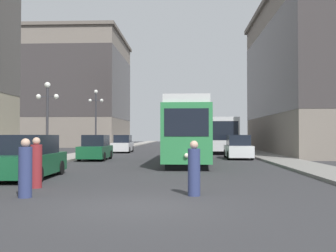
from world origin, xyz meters
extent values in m
plane|color=#303033|center=(0.00, 0.00, 0.00)|extent=(200.00, 200.00, 0.00)
cube|color=gray|center=(-7.88, 40.00, 0.07)|extent=(2.60, 120.00, 0.15)
cube|color=gray|center=(7.88, 40.00, 0.07)|extent=(2.60, 120.00, 0.15)
cube|color=black|center=(1.40, 15.57, 0.17)|extent=(2.45, 11.44, 0.35)
cube|color=#2D8447|center=(1.40, 15.57, 1.90)|extent=(2.86, 12.44, 3.10)
cube|color=black|center=(1.40, 15.57, 2.60)|extent=(2.88, 11.94, 1.08)
cube|color=silver|center=(1.40, 15.57, 3.67)|extent=(2.65, 12.19, 0.44)
cube|color=black|center=(1.27, 9.40, 2.44)|extent=(2.21, 0.13, 1.40)
sphere|color=#F2EACC|center=(1.27, 9.33, 0.80)|extent=(0.24, 0.24, 0.24)
cube|color=black|center=(4.95, 30.94, 0.17)|extent=(2.40, 11.05, 0.35)
cube|color=silver|center=(4.95, 30.94, 1.90)|extent=(2.81, 12.02, 3.10)
cube|color=black|center=(4.95, 30.94, 2.44)|extent=(2.83, 11.54, 1.30)
cube|color=black|center=(4.83, 24.98, 2.21)|extent=(2.31, 0.13, 1.71)
cylinder|color=black|center=(-6.12, 16.74, 0.32)|extent=(0.19, 0.64, 0.64)
cylinder|color=black|center=(-6.15, 19.35, 0.32)|extent=(0.19, 0.64, 0.64)
cylinder|color=black|center=(-4.41, 16.76, 0.32)|extent=(0.19, 0.64, 0.64)
cylinder|color=black|center=(-4.44, 19.37, 0.32)|extent=(0.19, 0.64, 0.64)
cube|color=#14512D|center=(-5.28, 18.06, 0.60)|extent=(1.85, 4.23, 0.84)
cube|color=black|center=(-5.28, 18.16, 1.42)|extent=(1.61, 2.33, 0.80)
cylinder|color=black|center=(-6.19, 7.62, 0.32)|extent=(0.21, 0.65, 0.64)
cylinder|color=black|center=(-4.36, 4.70, 0.32)|extent=(0.21, 0.65, 0.64)
cylinder|color=black|center=(-4.49, 7.69, 0.32)|extent=(0.21, 0.65, 0.64)
cube|color=#14512D|center=(-5.28, 6.16, 0.60)|extent=(2.00, 4.90, 0.84)
cube|color=black|center=(-5.28, 6.28, 1.42)|extent=(1.70, 2.72, 0.80)
cylinder|color=black|center=(6.16, 21.53, 0.32)|extent=(0.19, 0.64, 0.64)
cylinder|color=black|center=(6.11, 18.69, 0.32)|extent=(0.19, 0.64, 0.64)
cylinder|color=black|center=(4.45, 21.57, 0.32)|extent=(0.19, 0.64, 0.64)
cylinder|color=black|center=(4.40, 18.72, 0.32)|extent=(0.19, 0.64, 0.64)
cube|color=silver|center=(5.28, 20.13, 0.60)|extent=(1.88, 4.62, 0.84)
cube|color=black|center=(5.27, 20.02, 1.42)|extent=(1.63, 2.55, 0.80)
cylinder|color=black|center=(-6.10, 28.90, 0.32)|extent=(0.19, 0.64, 0.64)
cylinder|color=black|center=(-6.16, 31.82, 0.32)|extent=(0.19, 0.64, 0.64)
cylinder|color=black|center=(-4.39, 28.93, 0.32)|extent=(0.19, 0.64, 0.64)
cylinder|color=black|center=(-4.45, 31.86, 0.32)|extent=(0.19, 0.64, 0.64)
cube|color=silver|center=(-5.28, 30.38, 0.60)|extent=(1.90, 4.76, 0.84)
cube|color=black|center=(-5.28, 30.50, 1.42)|extent=(1.64, 2.63, 0.80)
cylinder|color=navy|center=(1.46, 1.78, 0.70)|extent=(0.37, 0.37, 1.41)
sphere|color=tan|center=(1.46, 1.78, 1.52)|extent=(0.25, 0.25, 0.25)
cylinder|color=navy|center=(-3.43, 1.23, 0.73)|extent=(0.38, 0.38, 1.47)
sphere|color=tan|center=(-3.43, 1.23, 1.58)|extent=(0.26, 0.26, 0.26)
cylinder|color=maroon|center=(-3.90, 3.26, 0.74)|extent=(0.39, 0.39, 1.48)
sphere|color=tan|center=(-3.90, 3.26, 1.60)|extent=(0.26, 0.26, 0.26)
cylinder|color=#333338|center=(-7.18, 13.39, 2.43)|extent=(0.16, 0.16, 4.55)
sphere|color=white|center=(-7.18, 13.39, 4.87)|extent=(0.36, 0.36, 0.36)
sphere|color=white|center=(-7.73, 13.39, 4.16)|extent=(0.31, 0.31, 0.31)
sphere|color=white|center=(-6.63, 13.39, 4.16)|extent=(0.31, 0.31, 0.31)
cube|color=#333338|center=(-7.18, 13.39, 4.16)|extent=(1.10, 0.06, 0.06)
cylinder|color=#333338|center=(-7.18, 26.29, 2.94)|extent=(0.16, 0.16, 5.59)
sphere|color=white|center=(-7.18, 26.29, 5.90)|extent=(0.36, 0.36, 0.36)
sphere|color=white|center=(-7.73, 26.29, 5.07)|extent=(0.31, 0.31, 0.31)
sphere|color=white|center=(-6.63, 26.29, 5.07)|extent=(0.31, 0.31, 0.31)
cube|color=#333338|center=(-7.18, 26.29, 5.07)|extent=(1.10, 0.06, 0.06)
cube|color=slate|center=(-16.96, 53.98, 8.82)|extent=(15.57, 18.40, 17.64)
cube|color=#3D3838|center=(-16.96, 53.98, 9.70)|extent=(15.61, 18.44, 10.59)
cube|color=#685F56|center=(-16.96, 53.98, 17.89)|extent=(16.17, 19.00, 0.50)
camera|label=1|loc=(1.18, -9.83, 1.81)|focal=41.48mm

